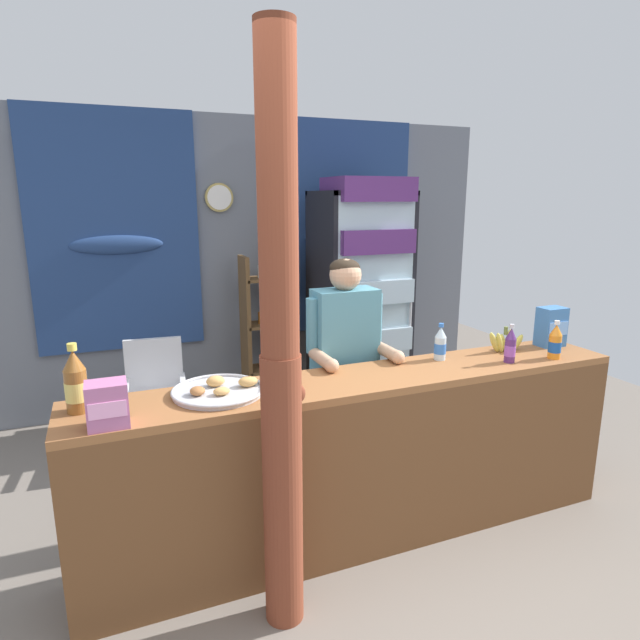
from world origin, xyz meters
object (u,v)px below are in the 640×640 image
Objects in this scene: banana_bunch at (505,342)px; bottle_shelf_rack at (269,329)px; stall_counter at (374,450)px; shopkeeper at (345,353)px; soda_bottle_grape_soda at (510,346)px; soda_bottle_orange_soda at (555,342)px; timber_post at (281,367)px; plastic_lawn_chair at (155,390)px; soda_bottle_cola at (285,368)px; soda_bottle_water at (440,344)px; snack_box_wafer at (107,404)px; pastry_tray at (219,390)px; drink_fridge at (362,285)px; snack_box_biscuit at (551,327)px; soda_bottle_iced_tea at (76,383)px.

bottle_shelf_rack is at bearing 114.36° from banana_bunch.
shopkeeper is at bearing 83.25° from stall_counter.
soda_bottle_orange_soda reaches higher than soda_bottle_grape_soda.
plastic_lawn_chair is at bearing 100.84° from timber_post.
timber_post is 12.00× the size of soda_bottle_cola.
soda_bottle_water reaches higher than plastic_lawn_chair.
soda_bottle_water is at bearing 178.98° from banana_bunch.
soda_bottle_cola is at bearing -145.43° from shopkeeper.
bottle_shelf_rack is 2.68m from snack_box_wafer.
timber_post is at bearing -168.03° from soda_bottle_grape_soda.
pastry_tray is 1.80m from banana_bunch.
soda_bottle_cola is at bearing 69.85° from timber_post.
plastic_lawn_chair is at bearing 110.21° from soda_bottle_cola.
shopkeeper is 1.46m from snack_box_wafer.
bottle_shelf_rack is at bearing 67.00° from pastry_tray.
drink_fridge reaches higher than pastry_tray.
timber_post is at bearing -123.87° from drink_fridge.
snack_box_biscuit is at bearing 20.35° from soda_bottle_grape_soda.
shopkeeper is 4.87× the size of soda_bottle_iced_tea.
soda_bottle_orange_soda reaches higher than snack_box_wafer.
soda_bottle_grape_soda is at bearing -89.58° from drink_fridge.
soda_bottle_cola reaches higher than stall_counter.
soda_bottle_orange_soda is 0.29m from banana_bunch.
soda_bottle_grape_soda reaches higher than pastry_tray.
bottle_shelf_rack is 1.74m from shopkeeper.
drink_fridge reaches higher than snack_box_biscuit.
snack_box_biscuit is at bearing -13.19° from shopkeeper.
shopkeeper is (-0.04, -1.72, 0.25)m from bottle_shelf_rack.
stall_counter is 0.75m from soda_bottle_water.
plastic_lawn_chair is 4.09× the size of soda_bottle_cola.
soda_bottle_orange_soda is at bearing -7.72° from soda_bottle_grape_soda.
plastic_lawn_chair is at bearing 144.82° from banana_bunch.
shopkeeper reaches higher than soda_bottle_cola.
timber_post reaches higher than stall_counter.
plastic_lawn_chair is 2.49m from banana_bunch.
soda_bottle_cola is 1.46m from banana_bunch.
soda_bottle_water reaches higher than banana_bunch.
soda_bottle_grape_soda is at bearing -29.90° from soda_bottle_water.
plastic_lawn_chair is at bearing 73.19° from soda_bottle_iced_tea.
bottle_shelf_rack reaches higher than plastic_lawn_chair.
soda_bottle_water is 0.87× the size of snack_box_biscuit.
soda_bottle_cola reaches higher than pastry_tray.
pastry_tray is at bearing 174.95° from soda_bottle_orange_soda.
timber_post is 2.07m from plastic_lawn_chair.
soda_bottle_grape_soda is at bearing -4.56° from pastry_tray.
banana_bunch is at bearing -1.02° from soda_bottle_water.
drink_fridge reaches higher than bottle_shelf_rack.
snack_box_biscuit reaches higher than pastry_tray.
bottle_shelf_rack is 1.26m from plastic_lawn_chair.
timber_post reaches higher than soda_bottle_grape_soda.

